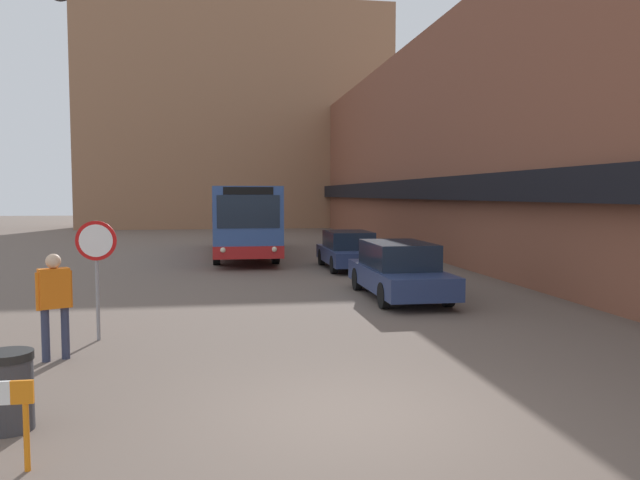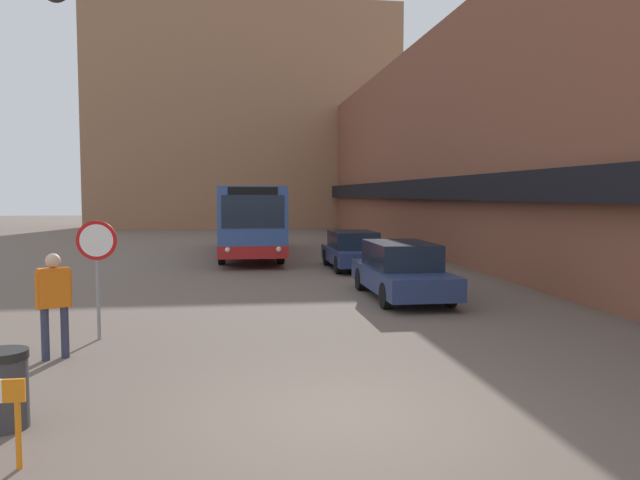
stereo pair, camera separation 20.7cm
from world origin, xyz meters
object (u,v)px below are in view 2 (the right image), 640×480
object	(u,v)px
pedestrian	(54,296)
trash_bin	(4,389)
city_bus	(248,219)
stop_sign	(97,254)
parked_car_back	(353,250)
parked_car_front	(401,270)

from	to	relation	value
pedestrian	trash_bin	world-z (taller)	pedestrian
city_bus	stop_sign	world-z (taller)	city_bus
parked_car_back	trash_bin	xyz separation A→B (m)	(-7.29, -15.27, -0.24)
stop_sign	pedestrian	size ratio (longest dim) A/B	1.27
stop_sign	trash_bin	distance (m)	4.77
parked_car_front	pedestrian	distance (m)	9.25
parked_car_back	stop_sign	world-z (taller)	stop_sign
pedestrian	trash_bin	bearing A→B (deg)	-112.39
stop_sign	city_bus	bearing A→B (deg)	78.49
city_bus	stop_sign	bearing A→B (deg)	-101.51
city_bus	stop_sign	size ratio (longest dim) A/B	5.28
parked_car_back	pedestrian	size ratio (longest dim) A/B	2.41
stop_sign	trash_bin	xyz separation A→B (m)	(-0.16, -4.62, -1.20)
trash_bin	stop_sign	bearing A→B (deg)	87.96
city_bus	trash_bin	distance (m)	21.45
stop_sign	pedestrian	bearing A→B (deg)	-107.29
parked_car_front	trash_bin	world-z (taller)	parked_car_front
parked_car_front	stop_sign	xyz separation A→B (m)	(-7.13, -3.93, 0.92)
parked_car_front	trash_bin	xyz separation A→B (m)	(-7.29, -8.55, -0.28)
parked_car_back	pedestrian	distance (m)	14.22
parked_car_front	stop_sign	size ratio (longest dim) A/B	2.12
parked_car_front	pedestrian	world-z (taller)	pedestrian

